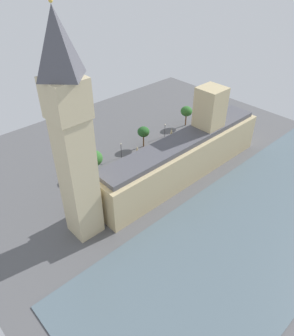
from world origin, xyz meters
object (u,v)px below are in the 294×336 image
Objects in this scene: car_silver_opposite_hall at (99,184)px; street_lamp_leading at (121,148)px; clock_tower at (72,136)px; car_white_trailing at (192,133)px; double_decker_bus_near_tower at (180,140)px; parliament_building at (186,153)px; street_lamp_slot_10 at (165,128)px; plane_tree_kerbside at (143,132)px; plane_tree_midblock at (186,111)px; double_decker_bus_corner at (151,153)px; plane_tree_by_river_gate at (93,158)px; pedestrian_under_trees at (126,186)px; car_yellow_cab_far_end at (126,172)px.

street_lamp_leading is (8.50, -16.87, 3.58)m from car_silver_opposite_hall.
car_white_trailing is (14.99, -64.44, -29.98)m from clock_tower.
double_decker_bus_near_tower is (12.98, -54.24, -28.23)m from clock_tower.
street_lamp_slot_10 is (23.23, -13.33, -4.14)m from parliament_building.
plane_tree_kerbside reaches higher than double_decker_bus_near_tower.
clock_tower is at bearing 117.68° from plane_tree_kerbside.
plane_tree_midblock reaches higher than street_lamp_slot_10.
car_silver_opposite_hall is 19.23m from street_lamp_leading.
double_decker_bus_corner is 1.17× the size of plane_tree_by_river_gate.
clock_tower is at bearing 112.09° from street_lamp_slot_10.
parliament_building reaches higher than car_white_trailing.
pedestrian_under_trees is at bearing 97.98° from double_decker_bus_near_tower.
car_silver_opposite_hall is at bearing 153.96° from plane_tree_by_river_gate.
car_silver_opposite_hall is 9.62m from plane_tree_by_river_gate.
car_silver_opposite_hall is 0.51× the size of plane_tree_midblock.
plane_tree_midblock is 14.51m from street_lamp_slot_10.
street_lamp_leading is at bearing 151.51° from car_yellow_cab_far_end.
pedestrian_under_trees is (-6.83, 18.35, -1.95)m from double_decker_bus_corner.
street_lamp_slot_10 reaches higher than car_silver_opposite_hall.
street_lamp_leading is (22.21, -31.19, -26.40)m from clock_tower.
street_lamp_leading reaches higher than double_decker_bus_corner.
plane_tree_by_river_gate reaches higher than double_decker_bus_corner.
street_lamp_leading is 1.06× the size of street_lamp_slot_10.
clock_tower is 72.63m from car_white_trailing.
parliament_building is 23.70m from pedestrian_under_trees.
parliament_building is at bearing -121.68° from car_silver_opposite_hall.
street_lamp_leading is at bearing 65.57° from double_decker_bus_near_tower.
parliament_building is 15.04× the size of car_silver_opposite_hall.
car_silver_opposite_hall is 0.76× the size of street_lamp_slot_10.
double_decker_bus_corner is at bearing 155.11° from plane_tree_kerbside.
clock_tower is 35.94m from car_silver_opposite_hall.
parliament_building is 32.30m from plane_tree_by_river_gate.
street_lamp_slot_10 is (-0.28, -11.87, -2.39)m from plane_tree_kerbside.
plane_tree_by_river_gate is 1.04× the size of plane_tree_kerbside.
pedestrian_under_trees is (6.67, -20.44, -30.18)m from clock_tower.
car_yellow_cab_far_end is 11.43m from car_silver_opposite_hall.
clock_tower reaches higher than double_decker_bus_near_tower.
double_decker_bus_near_tower is at bearing 124.33° from plane_tree_midblock.
double_decker_bus_corner is (0.52, 15.46, 0.00)m from double_decker_bus_near_tower.
plane_tree_kerbside is at bearing -62.32° from clock_tower.
plane_tree_by_river_gate is at bearing -112.71° from double_decker_bus_corner.
parliament_building is 45.61× the size of pedestrian_under_trees.
plane_tree_kerbside is at bearing 88.63° from street_lamp_slot_10.
car_yellow_cab_far_end is at bearing -63.25° from clock_tower.
plane_tree_midblock is (23.12, -69.09, -24.03)m from clock_tower.
plane_tree_kerbside is 11.98m from street_lamp_leading.
pedestrian_under_trees is 28.20m from plane_tree_kerbside.
clock_tower is 9.90× the size of street_lamp_slot_10.
plane_tree_by_river_gate is (7.16, -3.50, 5.39)m from car_silver_opposite_hall.
double_decker_bus_corner is 1.66× the size of street_lamp_leading.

